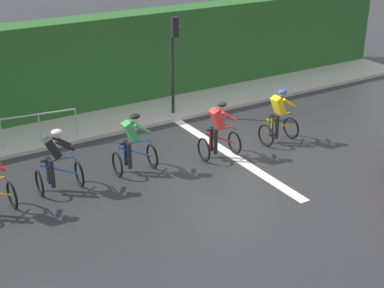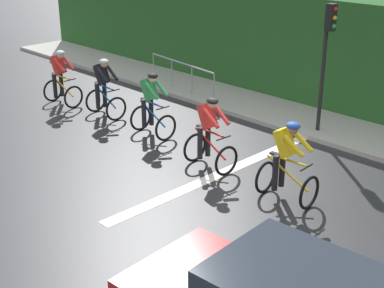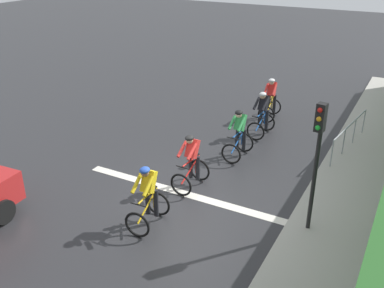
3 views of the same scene
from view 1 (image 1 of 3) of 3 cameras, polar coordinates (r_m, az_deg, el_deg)
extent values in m
plane|color=#28282B|center=(16.24, 3.86, -0.55)|extent=(80.00, 80.00, 0.00)
cube|color=#ADA89E|center=(18.67, -8.50, 2.79)|extent=(2.80, 25.44, 0.12)
cube|color=gray|center=(19.36, -9.61, 4.32)|extent=(0.44, 25.44, 0.63)
cube|color=#265623|center=(19.25, -10.22, 8.14)|extent=(1.10, 25.44, 3.18)
cube|color=silver|center=(16.15, 3.38, -0.67)|extent=(7.00, 0.30, 0.01)
torus|color=black|center=(13.74, -18.15, -5.07)|extent=(0.68, 0.11, 0.68)
cylinder|color=black|center=(13.49, -18.82, -3.32)|extent=(0.42, 0.06, 0.03)
torus|color=black|center=(14.33, -11.60, -3.05)|extent=(0.68, 0.09, 0.68)
torus|color=black|center=(14.11, -15.53, -3.92)|extent=(0.68, 0.09, 0.68)
cylinder|color=#1E59B2|center=(14.10, -13.65, -2.58)|extent=(0.08, 0.99, 0.51)
cylinder|color=#1E59B2|center=(14.03, -14.85, -2.75)|extent=(0.04, 0.04, 0.55)
cylinder|color=#1E59B2|center=(13.99, -13.56, -1.53)|extent=(0.07, 0.72, 0.04)
cube|color=black|center=(13.90, -14.98, -1.66)|extent=(0.11, 0.22, 0.04)
cylinder|color=black|center=(14.09, -12.16, -1.32)|extent=(0.42, 0.05, 0.03)
cube|color=black|center=(13.82, -14.30, -0.37)|extent=(0.32, 0.42, 0.57)
sphere|color=tan|center=(13.73, -13.82, 0.94)|extent=(0.20, 0.20, 0.20)
ellipsoid|color=silver|center=(13.70, -13.85, 1.20)|extent=(0.25, 0.29, 0.14)
cylinder|color=black|center=(14.17, -14.57, -2.63)|extent=(0.12, 0.12, 0.74)
cylinder|color=black|center=(13.96, -14.30, -3.02)|extent=(0.12, 0.12, 0.74)
cylinder|color=black|center=(14.00, -13.38, 0.30)|extent=(0.11, 0.48, 0.37)
cylinder|color=black|center=(13.72, -13.00, -0.17)|extent=(0.11, 0.48, 0.37)
torus|color=black|center=(15.02, -4.15, -1.26)|extent=(0.68, 0.08, 0.68)
torus|color=black|center=(14.66, -7.74, -2.10)|extent=(0.68, 0.08, 0.68)
cylinder|color=#1E59B2|center=(14.73, -5.96, -0.80)|extent=(0.07, 0.99, 0.51)
cylinder|color=#1E59B2|center=(14.61, -7.06, -0.96)|extent=(0.04, 0.04, 0.55)
cylinder|color=#1E59B2|center=(14.63, -5.83, 0.22)|extent=(0.06, 0.71, 0.04)
cube|color=black|center=(14.49, -7.12, 0.09)|extent=(0.11, 0.22, 0.04)
cylinder|color=black|center=(14.78, -4.56, 0.41)|extent=(0.42, 0.04, 0.03)
cube|color=green|center=(14.44, -6.43, 1.35)|extent=(0.31, 0.42, 0.57)
sphere|color=beige|center=(14.38, -5.93, 2.60)|extent=(0.20, 0.20, 0.20)
ellipsoid|color=black|center=(14.36, -5.95, 2.86)|extent=(0.25, 0.29, 0.14)
cylinder|color=black|center=(14.77, -6.87, -0.86)|extent=(0.12, 0.12, 0.74)
cylinder|color=black|center=(14.56, -6.49, -1.21)|extent=(0.12, 0.12, 0.74)
cylinder|color=green|center=(14.66, -5.68, 1.97)|extent=(0.10, 0.48, 0.37)
cylinder|color=green|center=(14.39, -5.15, 1.55)|extent=(0.10, 0.48, 0.37)
torus|color=black|center=(15.85, 4.44, 0.14)|extent=(0.68, 0.09, 0.68)
torus|color=black|center=(15.36, 1.24, -0.60)|extent=(0.68, 0.09, 0.68)
cylinder|color=red|center=(15.50, 2.88, 0.61)|extent=(0.09, 0.99, 0.51)
cylinder|color=red|center=(15.35, 1.91, 0.48)|extent=(0.04, 0.04, 0.55)
cylinder|color=red|center=(15.42, 3.06, 1.59)|extent=(0.08, 0.72, 0.04)
cube|color=black|center=(15.23, 1.92, 1.50)|extent=(0.11, 0.22, 0.04)
cylinder|color=black|center=(15.61, 4.18, 1.74)|extent=(0.42, 0.05, 0.03)
cube|color=red|center=(15.22, 2.60, 2.68)|extent=(0.32, 0.42, 0.57)
sphere|color=tan|center=(15.18, 3.12, 3.87)|extent=(0.20, 0.20, 0.20)
ellipsoid|color=black|center=(15.16, 3.12, 4.12)|extent=(0.25, 0.29, 0.14)
cylinder|color=black|center=(15.50, 2.00, 0.56)|extent=(0.12, 0.12, 0.74)
cylinder|color=black|center=(15.32, 2.46, 0.25)|extent=(0.12, 0.12, 0.74)
cylinder|color=red|center=(15.46, 3.20, 3.24)|extent=(0.11, 0.48, 0.37)
cylinder|color=red|center=(15.21, 3.84, 2.86)|extent=(0.11, 0.48, 0.37)
torus|color=black|center=(17.11, 10.21, 1.66)|extent=(0.68, 0.10, 0.68)
torus|color=black|center=(16.45, 7.66, 0.90)|extent=(0.68, 0.10, 0.68)
cylinder|color=gold|center=(16.68, 9.02, 2.08)|extent=(0.10, 0.99, 0.51)
cylinder|color=gold|center=(16.47, 8.25, 1.94)|extent=(0.04, 0.04, 0.55)
cylinder|color=gold|center=(16.61, 9.21, 2.99)|extent=(0.09, 0.72, 0.04)
cube|color=black|center=(16.36, 8.31, 2.89)|extent=(0.11, 0.23, 0.04)
cylinder|color=black|center=(16.86, 10.09, 3.15)|extent=(0.42, 0.06, 0.03)
cube|color=yellow|center=(16.39, 8.90, 4.01)|extent=(0.32, 0.43, 0.57)
sphere|color=#9E7051|center=(16.39, 9.36, 5.13)|extent=(0.20, 0.20, 0.20)
ellipsoid|color=#264CB2|center=(16.37, 9.38, 5.36)|extent=(0.26, 0.29, 0.14)
cylinder|color=black|center=(16.63, 8.22, 2.00)|extent=(0.12, 0.12, 0.74)
cylinder|color=black|center=(16.47, 8.78, 1.74)|extent=(0.12, 0.12, 0.74)
cylinder|color=yellow|center=(16.67, 9.26, 4.53)|extent=(0.12, 0.48, 0.37)
cylinder|color=yellow|center=(16.46, 10.02, 4.21)|extent=(0.12, 0.48, 0.37)
cylinder|color=black|center=(18.29, -2.01, 6.88)|extent=(0.10, 0.10, 2.70)
cube|color=black|center=(17.90, -1.79, 12.03)|extent=(0.23, 0.23, 0.64)
sphere|color=red|center=(17.90, -1.46, 12.69)|extent=(0.11, 0.11, 0.11)
sphere|color=orange|center=(17.94, -1.45, 12.06)|extent=(0.11, 0.11, 0.11)
sphere|color=green|center=(17.98, -1.45, 11.44)|extent=(0.11, 0.11, 0.11)
cylinder|color=#999EA3|center=(16.64, -17.50, 2.69)|extent=(0.49, 3.24, 0.05)
cylinder|color=#999EA3|center=(17.03, -11.87, 1.99)|extent=(0.04, 0.04, 1.00)
cylinder|color=#999EA3|center=(16.87, -15.47, 1.40)|extent=(0.04, 0.04, 1.00)
cylinder|color=#999EA3|center=(16.78, -19.12, 0.80)|extent=(0.04, 0.04, 1.00)
camera|label=2|loc=(16.34, 47.19, 11.11)|focal=52.01mm
camera|label=3|loc=(24.43, 16.00, 22.48)|focal=40.79mm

